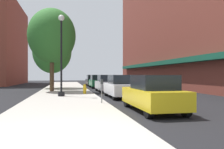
# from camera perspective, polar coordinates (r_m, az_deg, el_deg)

# --- Properties ---
(ground_plane) EXTENTS (90.00, 90.00, 0.00)m
(ground_plane) POSITION_cam_1_polar(r_m,az_deg,el_deg) (24.30, -2.05, -4.00)
(ground_plane) COLOR black
(sidewalk_slab) EXTENTS (4.80, 50.00, 0.12)m
(sidewalk_slab) POSITION_cam_1_polar(r_m,az_deg,el_deg) (24.99, -11.53, -3.76)
(sidewalk_slab) COLOR #A8A399
(sidewalk_slab) RESTS_ON ground
(building_right_brick) EXTENTS (6.80, 40.00, 20.39)m
(building_right_brick) POSITION_cam_1_polar(r_m,az_deg,el_deg) (32.75, 16.79, 14.99)
(building_right_brick) COLOR brown
(building_right_brick) RESTS_ON ground
(building_far_background) EXTENTS (6.80, 18.00, 14.09)m
(building_far_background) POSITION_cam_1_polar(r_m,az_deg,el_deg) (44.68, -25.76, 6.83)
(building_far_background) COLOR brown
(building_far_background) RESTS_ON ground
(lamppost) EXTENTS (0.48, 0.48, 5.90)m
(lamppost) POSITION_cam_1_polar(r_m,az_deg,el_deg) (17.13, -12.44, 5.07)
(lamppost) COLOR black
(lamppost) RESTS_ON sidewalk_slab
(fire_hydrant) EXTENTS (0.33, 0.26, 0.79)m
(fire_hydrant) POSITION_cam_1_polar(r_m,az_deg,el_deg) (18.96, -6.79, -3.54)
(fire_hydrant) COLOR gold
(fire_hydrant) RESTS_ON sidewalk_slab
(parking_meter_near) EXTENTS (0.14, 0.09, 1.31)m
(parking_meter_near) POSITION_cam_1_polar(r_m,az_deg,el_deg) (12.68, -2.56, -3.32)
(parking_meter_near) COLOR slate
(parking_meter_near) RESTS_ON sidewalk_slab
(tree_near) EXTENTS (4.46, 4.46, 7.82)m
(tree_near) POSITION_cam_1_polar(r_m,az_deg,el_deg) (22.76, -14.67, 9.26)
(tree_near) COLOR #4C3823
(tree_near) RESTS_ON sidewalk_slab
(tree_mid) EXTENTS (4.44, 4.44, 6.84)m
(tree_mid) POSITION_cam_1_polar(r_m,az_deg,el_deg) (27.74, -14.60, 5.56)
(tree_mid) COLOR #4C3823
(tree_mid) RESTS_ON sidewalk_slab
(car_yellow) EXTENTS (1.80, 4.30, 1.66)m
(car_yellow) POSITION_cam_1_polar(r_m,az_deg,el_deg) (10.65, 10.07, -4.70)
(car_yellow) COLOR black
(car_yellow) RESTS_ON ground
(car_white) EXTENTS (1.80, 4.30, 1.66)m
(car_white) POSITION_cam_1_polar(r_m,az_deg,el_deg) (16.74, 2.13, -3.01)
(car_white) COLOR black
(car_white) RESTS_ON ground
(car_silver) EXTENTS (1.80, 4.30, 1.66)m
(car_silver) POSITION_cam_1_polar(r_m,az_deg,el_deg) (22.50, -1.33, -2.26)
(car_silver) COLOR black
(car_silver) RESTS_ON ground
(car_green) EXTENTS (1.80, 4.30, 1.66)m
(car_green) POSITION_cam_1_polar(r_m,az_deg,el_deg) (29.36, -3.65, -1.74)
(car_green) COLOR black
(car_green) RESTS_ON ground
(car_black) EXTENTS (1.80, 4.30, 1.66)m
(car_black) POSITION_cam_1_polar(r_m,az_deg,el_deg) (34.95, -4.86, -1.48)
(car_black) COLOR black
(car_black) RESTS_ON ground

